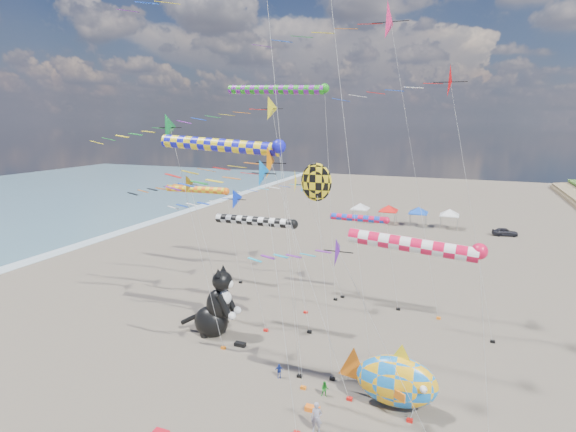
# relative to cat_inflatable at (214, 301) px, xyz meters

# --- Properties ---
(delta_kite_0) EXTENTS (11.10, 1.81, 12.15)m
(delta_kite_0) POSITION_rel_cat_inflatable_xyz_m (2.61, 11.69, 7.84)
(delta_kite_0) COLOR #2396E1
(delta_kite_0) RESTS_ON ground
(delta_kite_1) EXTENTS (10.35, 2.13, 18.20)m
(delta_kite_1) POSITION_rel_cat_inflatable_xyz_m (-2.40, -1.91, 13.82)
(delta_kite_1) COLOR #107B32
(delta_kite_1) RESTS_ON ground
(delta_kite_2) EXTENTS (16.32, 3.36, 27.26)m
(delta_kite_2) POSITION_rel_cat_inflatable_xyz_m (12.49, 9.99, 22.36)
(delta_kite_2) COLOR #EB2562
(delta_kite_2) RESTS_ON ground
(delta_kite_3) EXTENTS (9.06, 1.83, 12.23)m
(delta_kite_3) POSITION_rel_cat_inflatable_xyz_m (0.11, 2.07, 7.94)
(delta_kite_3) COLOR #0C2FDA
(delta_kite_3) RESTS_ON ground
(delta_kite_5) EXTENTS (9.73, 1.88, 11.41)m
(delta_kite_5) POSITION_rel_cat_inflatable_xyz_m (12.78, -6.76, 7.14)
(delta_kite_5) COLOR #551694
(delta_kite_5) RESTS_ON ground
(delta_kite_6) EXTENTS (12.39, 2.32, 16.13)m
(delta_kite_6) POSITION_rel_cat_inflatable_xyz_m (7.27, -4.76, 11.67)
(delta_kite_6) COLOR orange
(delta_kite_6) RESTS_ON ground
(delta_kite_7) EXTENTS (9.76, 1.85, 13.20)m
(delta_kite_7) POSITION_rel_cat_inflatable_xyz_m (-4.63, 2.33, 8.91)
(delta_kite_7) COLOR #EBA616
(delta_kite_7) RESTS_ON ground
(delta_kite_8) EXTENTS (12.84, 2.35, 19.86)m
(delta_kite_8) POSITION_rel_cat_inflatable_xyz_m (1.35, 6.77, 15.36)
(delta_kite_8) COLOR yellow
(delta_kite_8) RESTS_ON ground
(delta_kite_9) EXTENTS (8.25, 1.59, 15.67)m
(delta_kite_9) POSITION_rel_cat_inflatable_xyz_m (7.23, -9.04, 11.42)
(delta_kite_9) COLOR blue
(delta_kite_9) RESTS_ON ground
(delta_kite_10) EXTENTS (12.35, 2.72, 21.82)m
(delta_kite_10) POSITION_rel_cat_inflatable_xyz_m (17.28, 6.94, 17.22)
(delta_kite_10) COLOR red
(delta_kite_10) RESTS_ON ground
(windsock_0) EXTENTS (10.22, 0.91, 16.39)m
(windsock_0) POSITION_rel_cat_inflatable_xyz_m (3.49, -3.47, 12.87)
(windsock_0) COLOR #1416CB
(windsock_0) RESTS_ON ground
(windsock_1) EXTENTS (6.93, 0.65, 8.92)m
(windsock_1) POSITION_rel_cat_inflatable_xyz_m (9.80, 10.64, 5.51)
(windsock_1) COLOR red
(windsock_1) RESTS_ON ground
(windsock_2) EXTENTS (7.77, 0.76, 12.06)m
(windsock_2) POSITION_rel_cat_inflatable_xyz_m (16.67, -8.52, 8.60)
(windsock_2) COLOR #E6103D
(windsock_2) RESTS_ON ground
(windsock_3) EXTENTS (9.31, 0.78, 10.55)m
(windsock_3) POSITION_rel_cat_inflatable_xyz_m (-8.56, 11.64, 7.11)
(windsock_3) COLOR orange
(windsock_3) RESTS_ON ground
(windsock_4) EXTENTS (11.55, 0.89, 20.90)m
(windsock_4) POSITION_rel_cat_inflatable_xyz_m (1.45, 10.79, 17.38)
(windsock_4) COLOR #1E9A1C
(windsock_4) RESTS_ON ground
(windsock_5) EXTENTS (8.76, 0.82, 9.71)m
(windsock_5) POSITION_rel_cat_inflatable_xyz_m (2.66, 3.13, 6.25)
(windsock_5) COLOR black
(windsock_5) RESTS_ON ground
(angelfish_kite) EXTENTS (3.74, 3.02, 14.73)m
(angelfish_kite) POSITION_rel_cat_inflatable_xyz_m (8.82, -0.97, 10.30)
(angelfish_kite) COLOR yellow
(angelfish_kite) RESTS_ON ground
(cat_inflatable) EXTENTS (4.66, 2.67, 6.01)m
(cat_inflatable) POSITION_rel_cat_inflatable_xyz_m (0.00, 0.00, 0.00)
(cat_inflatable) COLOR black
(cat_inflatable) RESTS_ON ground
(fish_inflatable) EXTENTS (6.71, 2.85, 4.41)m
(fish_inflatable) POSITION_rel_cat_inflatable_xyz_m (15.44, -4.53, -1.14)
(fish_inflatable) COLOR blue
(fish_inflatable) RESTS_ON ground
(person_adult) EXTENTS (0.70, 0.50, 1.81)m
(person_adult) POSITION_rel_cat_inflatable_xyz_m (11.60, -8.35, -2.10)
(person_adult) COLOR gray
(person_adult) RESTS_ON ground
(child_green) EXTENTS (0.59, 0.51, 1.04)m
(child_green) POSITION_rel_cat_inflatable_xyz_m (11.07, -4.95, -2.48)
(child_green) COLOR #1D8A23
(child_green) RESTS_ON ground
(child_blue) EXTENTS (0.66, 0.50, 1.04)m
(child_blue) POSITION_rel_cat_inflatable_xyz_m (7.47, -4.02, -2.49)
(child_blue) COLOR navy
(child_blue) RESTS_ON ground
(kite_bag_0) EXTENTS (0.90, 0.44, 0.30)m
(kite_bag_0) POSITION_rel_cat_inflatable_xyz_m (15.01, 0.41, -2.86)
(kite_bag_0) COLOR #142ECE
(kite_bag_0) RESTS_ON ground
(kite_bag_1) EXTENTS (0.90, 0.44, 0.30)m
(kite_bag_1) POSITION_rel_cat_inflatable_xyz_m (2.87, -1.03, -2.86)
(kite_bag_1) COLOR black
(kite_bag_1) RESTS_ON ground
(kite_bag_3) EXTENTS (0.90, 0.44, 0.30)m
(kite_bag_3) POSITION_rel_cat_inflatable_xyz_m (10.80, -6.66, -2.86)
(kite_bag_3) COLOR orange
(kite_bag_3) RESTS_ON ground
(tent_row) EXTENTS (19.20, 4.20, 3.80)m
(tent_row) POSITION_rel_cat_inflatable_xyz_m (9.20, 47.35, 0.14)
(tent_row) COLOR silver
(tent_row) RESTS_ON ground
(parked_car) EXTENTS (3.90, 2.05, 1.27)m
(parked_car) POSITION_rel_cat_inflatable_xyz_m (25.05, 45.35, -2.37)
(parked_car) COLOR #26262D
(parked_car) RESTS_ON ground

